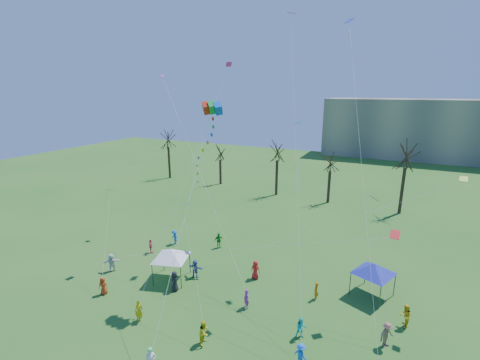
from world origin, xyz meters
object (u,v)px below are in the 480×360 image
at_px(distant_building, 449,130).
at_px(canopy_tent_white, 171,254).
at_px(big_box_kite, 204,165).
at_px(canopy_tent_blue, 374,269).

height_order(distant_building, canopy_tent_white, distant_building).
bearing_deg(big_box_kite, canopy_tent_white, 173.11).
relative_size(big_box_kite, canopy_tent_white, 4.24).
height_order(canopy_tent_white, canopy_tent_blue, canopy_tent_white).
bearing_deg(canopy_tent_blue, canopy_tent_white, -162.81).
height_order(big_box_kite, canopy_tent_white, big_box_kite).
bearing_deg(canopy_tent_white, distant_building, 68.99).
xyz_separation_m(canopy_tent_white, canopy_tent_blue, (17.20, 5.32, -0.02)).
relative_size(distant_building, canopy_tent_blue, 15.85).
relative_size(distant_building, big_box_kite, 3.56).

